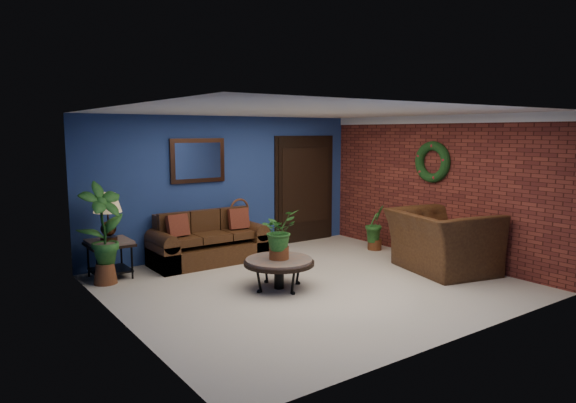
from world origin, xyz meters
TOP-DOWN VIEW (x-y plane):
  - floor at (0.00, 0.00)m, footprint 5.50×5.50m
  - wall_back at (0.00, 2.50)m, footprint 5.50×0.04m
  - wall_left at (-2.75, 0.00)m, footprint 0.04×5.00m
  - wall_right_brick at (2.75, 0.00)m, footprint 0.04×5.00m
  - ceiling at (0.00, 0.00)m, footprint 5.50×5.00m
  - crown_molding at (2.72, 0.00)m, footprint 0.03×5.00m
  - wall_mirror at (-0.60, 2.46)m, footprint 1.02×0.06m
  - closet_door at (1.75, 2.47)m, footprint 1.44×0.06m
  - wreath at (2.69, 0.05)m, footprint 0.16×0.72m
  - sofa at (-0.64, 2.07)m, footprint 1.96×0.85m
  - coffee_table at (-0.50, 0.11)m, footprint 1.01×1.01m
  - end_table at (-2.30, 2.05)m, footprint 0.64×0.64m
  - table_lamp at (-2.30, 2.05)m, footprint 0.42×0.42m
  - side_chair at (0.11, 2.13)m, footprint 0.47×0.47m
  - armchair at (2.15, -0.63)m, footprint 1.63×1.77m
  - coffee_plant at (-0.50, 0.11)m, footprint 0.61×0.56m
  - floor_plant at (2.35, 1.06)m, footprint 0.41×0.33m
  - tall_plant at (-2.45, 1.79)m, footprint 0.77×0.62m

SIDE VIEW (x-z plane):
  - floor at x=0.00m, z-range 0.00..0.00m
  - sofa at x=-0.64m, z-range -0.15..0.73m
  - coffee_table at x=-0.50m, z-range 0.16..0.59m
  - end_table at x=-2.30m, z-range 0.16..0.74m
  - floor_plant at x=2.35m, z-range 0.02..0.88m
  - armchair at x=2.15m, z-range 0.00..0.97m
  - side_chair at x=0.11m, z-range 0.07..1.09m
  - coffee_plant at x=-0.50m, z-range 0.47..1.16m
  - tall_plant at x=-2.45m, z-range 0.06..1.57m
  - table_lamp at x=-2.30m, z-range 0.69..1.39m
  - closet_door at x=1.75m, z-range -0.04..2.14m
  - wall_back at x=0.00m, z-range 0.00..2.50m
  - wall_left at x=-2.75m, z-range 0.00..2.50m
  - wall_right_brick at x=2.75m, z-range 0.00..2.50m
  - wreath at x=2.69m, z-range 1.34..2.06m
  - wall_mirror at x=-0.60m, z-range 1.33..2.10m
  - crown_molding at x=2.72m, z-range 2.36..2.50m
  - ceiling at x=0.00m, z-range 2.49..2.51m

